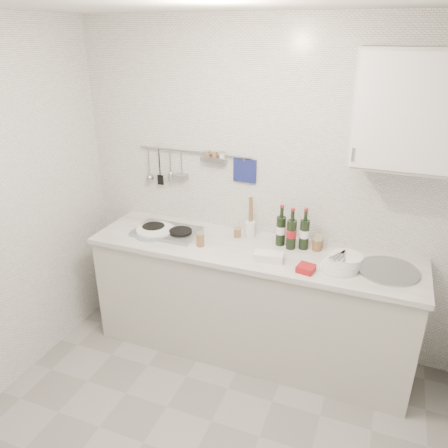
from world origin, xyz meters
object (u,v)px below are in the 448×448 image
wine_bottles (292,228)px  plate_stack_hob (154,231)px  utensil_crock (250,227)px  wall_cabinet (406,110)px  plate_stack_sink (342,262)px

wine_bottles → plate_stack_hob: bearing=-171.2°
utensil_crock → plate_stack_hob: bearing=-162.0°
wall_cabinet → plate_stack_hob: 1.97m
wine_bottles → utensil_crock: (-0.34, 0.07, -0.08)m
plate_stack_sink → wine_bottles: bearing=153.8°
plate_stack_hob → wine_bottles: wine_bottles is taller
plate_stack_sink → wine_bottles: size_ratio=0.88×
wine_bottles → wall_cabinet: bearing=-0.0°
plate_stack_sink → utensil_crock: utensil_crock is taller
utensil_crock → wall_cabinet: bearing=-4.1°
plate_stack_sink → utensil_crock: size_ratio=0.82×
wall_cabinet → wine_bottles: bearing=180.0°
plate_stack_hob → wine_bottles: (1.06, 0.16, 0.13)m
wine_bottles → utensil_crock: size_ratio=0.94×
plate_stack_hob → plate_stack_sink: size_ratio=1.16×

